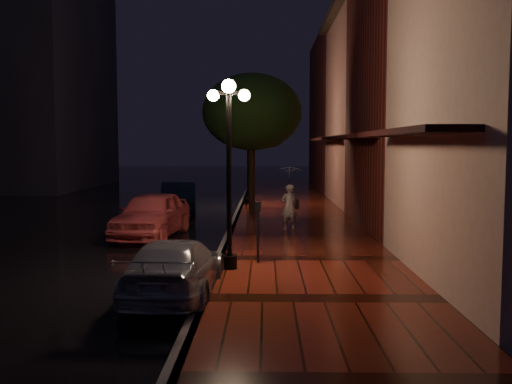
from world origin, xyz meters
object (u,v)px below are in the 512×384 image
(pink_car, at_px, (152,214))
(silver_car, at_px, (175,268))
(streetlamp_far, at_px, (248,153))
(street_tree, at_px, (252,114))
(woman_with_umbrella, at_px, (289,188))
(navy_car, at_px, (179,198))
(streetlamp_near, at_px, (229,162))
(parking_meter, at_px, (258,226))

(pink_car, height_order, silver_car, pink_car)
(streetlamp_far, bearing_deg, street_tree, -85.09)
(streetlamp_far, height_order, woman_with_umbrella, streetlamp_far)
(navy_car, height_order, woman_with_umbrella, woman_with_umbrella)
(navy_car, bearing_deg, pink_car, -96.23)
(streetlamp_near, distance_m, parking_meter, 1.81)
(pink_car, distance_m, navy_car, 6.20)
(street_tree, relative_size, parking_meter, 3.93)
(pink_car, height_order, woman_with_umbrella, woman_with_umbrella)
(navy_car, bearing_deg, woman_with_umbrella, -57.06)
(pink_car, bearing_deg, woman_with_umbrella, 15.90)
(silver_car, bearing_deg, woman_with_umbrella, -105.71)
(streetlamp_near, xyz_separation_m, street_tree, (0.26, 10.99, 1.64))
(pink_car, distance_m, woman_with_umbrella, 4.62)
(street_tree, height_order, silver_car, street_tree)
(streetlamp_far, bearing_deg, pink_car, -108.35)
(streetlamp_near, xyz_separation_m, navy_car, (-2.93, 11.55, -1.91))
(streetlamp_far, xyz_separation_m, street_tree, (0.26, -3.01, 1.64))
(navy_car, xyz_separation_m, silver_car, (1.98, -13.45, -0.11))
(navy_car, relative_size, woman_with_umbrella, 1.96)
(streetlamp_near, bearing_deg, street_tree, 88.65)
(parking_meter, bearing_deg, street_tree, 99.79)
(street_tree, relative_size, silver_car, 1.46)
(streetlamp_far, relative_size, pink_car, 0.99)
(streetlamp_far, relative_size, silver_car, 1.09)
(silver_car, bearing_deg, street_tree, -93.22)
(pink_car, bearing_deg, parking_meter, -46.45)
(street_tree, relative_size, pink_car, 1.33)
(parking_meter, bearing_deg, navy_car, 115.83)
(silver_car, relative_size, woman_with_umbrella, 1.86)
(woman_with_umbrella, distance_m, parking_meter, 5.53)
(street_tree, xyz_separation_m, parking_meter, (0.39, -10.32, -3.20))
(streetlamp_far, distance_m, woman_with_umbrella, 8.15)
(silver_car, height_order, parking_meter, parking_meter)
(streetlamp_far, height_order, street_tree, street_tree)
(woman_with_umbrella, relative_size, parking_meter, 1.45)
(street_tree, xyz_separation_m, woman_with_umbrella, (1.36, -4.91, -2.68))
(parking_meter, bearing_deg, pink_car, 134.50)
(streetlamp_far, relative_size, parking_meter, 2.92)
(pink_car, bearing_deg, silver_car, -68.53)
(streetlamp_near, bearing_deg, silver_car, -116.58)
(silver_car, distance_m, parking_meter, 3.06)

